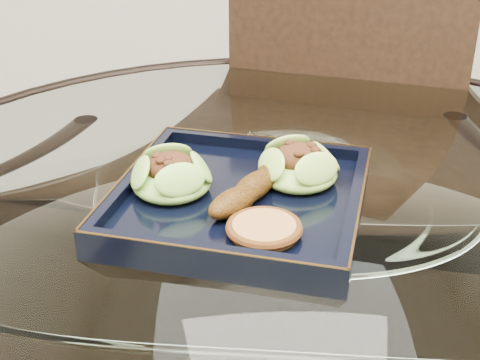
{
  "coord_description": "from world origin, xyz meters",
  "views": [
    {
      "loc": [
        -0.07,
        -0.66,
        1.15
      ],
      "look_at": [
        -0.06,
        -0.01,
        0.8
      ],
      "focal_mm": 50.0,
      "sensor_mm": 36.0,
      "label": 1
    }
  ],
  "objects": [
    {
      "name": "roasted_plantain",
      "position": [
        -0.04,
        -0.01,
        0.8
      ],
      "size": [
        0.11,
        0.14,
        0.03
      ],
      "primitive_type": "ellipsoid",
      "rotation": [
        0.0,
        0.0,
        0.97
      ],
      "color": "#593209",
      "rests_on": "navy_plate"
    },
    {
      "name": "lettuce_wrap_left",
      "position": [
        -0.13,
        0.01,
        0.8
      ],
      "size": [
        0.1,
        0.1,
        0.03
      ],
      "primitive_type": "ellipsoid",
      "rotation": [
        0.0,
        0.0,
        -0.17
      ],
      "color": "#71A530",
      "rests_on": "navy_plate"
    },
    {
      "name": "dining_table",
      "position": [
        -0.0,
        -0.0,
        0.6
      ],
      "size": [
        1.13,
        1.13,
        0.77
      ],
      "color": "white",
      "rests_on": "ground"
    },
    {
      "name": "navy_plate",
      "position": [
        -0.06,
        -0.01,
        0.77
      ],
      "size": [
        0.33,
        0.33,
        0.02
      ],
      "primitive_type": "cube",
      "rotation": [
        0.0,
        0.0,
        -0.27
      ],
      "color": "black",
      "rests_on": "dining_table"
    },
    {
      "name": "dining_chair",
      "position": [
        0.1,
        0.35,
        0.57
      ],
      "size": [
        0.56,
        0.56,
        1.02
      ],
      "rotation": [
        0.0,
        0.0,
        -0.32
      ],
      "color": "black",
      "rests_on": "ground"
    },
    {
      "name": "lettuce_wrap_right",
      "position": [
        0.01,
        0.03,
        0.8
      ],
      "size": [
        0.09,
        0.09,
        0.03
      ],
      "primitive_type": "ellipsoid",
      "rotation": [
        0.0,
        0.0,
        -0.04
      ],
      "color": "#72AC32",
      "rests_on": "navy_plate"
    },
    {
      "name": "crumb_patty",
      "position": [
        -0.03,
        -0.09,
        0.79
      ],
      "size": [
        0.09,
        0.09,
        0.01
      ],
      "primitive_type": "cylinder",
      "rotation": [
        0.0,
        0.0,
        -0.43
      ],
      "color": "#B67E3C",
      "rests_on": "navy_plate"
    }
  ]
}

